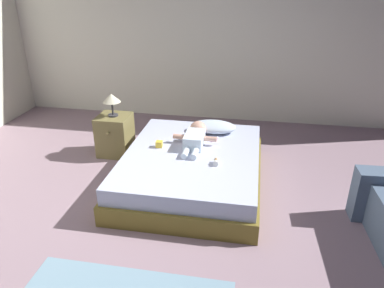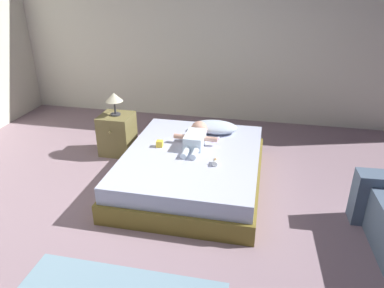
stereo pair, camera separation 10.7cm
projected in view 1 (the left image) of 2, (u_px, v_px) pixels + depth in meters
ground_plane at (154, 235)px, 3.18m from camera, size 8.00×8.00×0.00m
wall_behind_bed at (205, 30)px, 5.29m from camera, size 8.00×0.12×2.67m
bed at (192, 168)px, 3.90m from camera, size 1.45×1.81×0.37m
pillow at (213, 127)px, 4.30m from camera, size 0.54×0.32×0.13m
baby at (195, 137)px, 4.00m from camera, size 0.49×0.68×0.19m
toothbrush at (215, 139)px, 4.11m from camera, size 0.07×0.12×0.02m
nightstand at (115, 135)px, 4.54m from camera, size 0.39×0.42×0.51m
lamp at (112, 99)px, 4.34m from camera, size 0.21×0.21×0.28m
toy_block at (159, 144)px, 3.93m from camera, size 0.07×0.07×0.07m
baby_bottle at (216, 161)px, 3.58m from camera, size 0.06×0.10×0.08m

